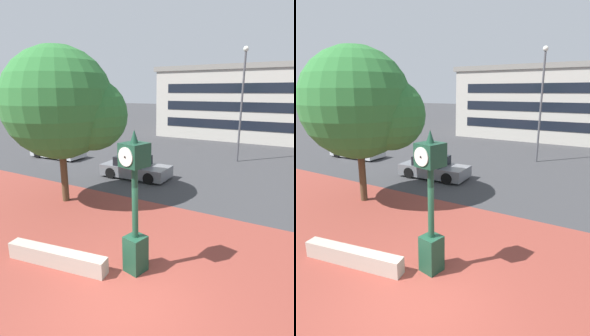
# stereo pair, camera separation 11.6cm
# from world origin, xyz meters

# --- Properties ---
(ground_plane) EXTENTS (200.00, 200.00, 0.00)m
(ground_plane) POSITION_xyz_m (0.00, 0.00, 0.00)
(ground_plane) COLOR #38383A
(plaza_brick_paving) EXTENTS (44.00, 10.02, 0.01)m
(plaza_brick_paving) POSITION_xyz_m (0.00, 1.01, 0.00)
(plaza_brick_paving) COLOR brown
(plaza_brick_paving) RESTS_ON ground
(planter_wall) EXTENTS (3.22, 0.92, 0.50)m
(planter_wall) POSITION_xyz_m (-2.55, 0.29, 0.25)
(planter_wall) COLOR #ADA393
(planter_wall) RESTS_ON ground
(street_clock) EXTENTS (0.73, 0.76, 4.02)m
(street_clock) POSITION_xyz_m (-0.42, 1.23, 1.91)
(street_clock) COLOR #19422D
(street_clock) RESTS_ON ground
(plaza_tree) EXTENTS (5.15, 4.79, 6.83)m
(plaza_tree) POSITION_xyz_m (-5.88, 4.38, 4.33)
(plaza_tree) COLOR #4C3823
(plaza_tree) RESTS_ON ground
(car_street_mid) EXTENTS (4.08, 2.01, 1.28)m
(car_street_mid) POSITION_xyz_m (-5.33, 9.03, 0.57)
(car_street_mid) COLOR slate
(car_street_mid) RESTS_ON ground
(car_street_far) EXTENTS (4.19, 1.98, 1.28)m
(car_street_far) POSITION_xyz_m (-13.33, 10.53, 0.57)
(car_street_far) COLOR #B7BABF
(car_street_far) RESTS_ON ground
(street_lamp_post) EXTENTS (0.36, 0.36, 7.83)m
(street_lamp_post) POSITION_xyz_m (-1.05, 16.11, 4.69)
(street_lamp_post) COLOR #4C4C51
(street_lamp_post) RESTS_ON ground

